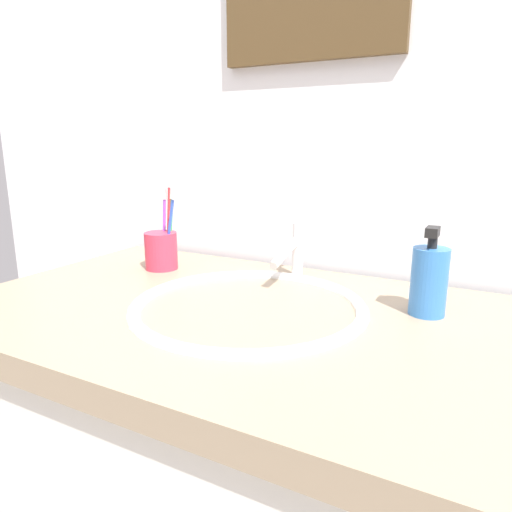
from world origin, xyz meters
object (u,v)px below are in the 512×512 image
(toothbrush_green, at_px, (171,221))
(toothbrush_purple, at_px, (164,222))
(toothbrush_cup, at_px, (161,251))
(soap_dispenser, at_px, (429,280))
(toothbrush_blue, at_px, (170,224))
(faucet, at_px, (294,250))
(toothbrush_red, at_px, (169,216))

(toothbrush_green, xyz_separation_m, toothbrush_purple, (-0.02, -0.00, -0.01))
(toothbrush_cup, relative_size, toothbrush_purple, 0.49)
(toothbrush_green, distance_m, toothbrush_purple, 0.02)
(toothbrush_green, relative_size, soap_dispenser, 1.20)
(toothbrush_blue, relative_size, toothbrush_green, 1.00)
(faucet, bearing_deg, soap_dispenser, -16.53)
(toothbrush_green, bearing_deg, toothbrush_red, -145.86)
(toothbrush_red, bearing_deg, toothbrush_cup, -101.34)
(toothbrush_blue, distance_m, toothbrush_purple, 0.06)
(faucet, distance_m, toothbrush_purple, 0.33)
(toothbrush_blue, height_order, toothbrush_purple, toothbrush_blue)
(toothbrush_blue, bearing_deg, toothbrush_green, 125.38)
(faucet, height_order, toothbrush_blue, toothbrush_blue)
(toothbrush_blue, bearing_deg, soap_dispenser, -1.57)
(toothbrush_purple, bearing_deg, toothbrush_cup, -71.22)
(toothbrush_purple, bearing_deg, faucet, 6.59)
(toothbrush_cup, distance_m, toothbrush_green, 0.08)
(faucet, relative_size, toothbrush_purple, 0.91)
(toothbrush_red, bearing_deg, toothbrush_blue, -48.70)
(toothbrush_red, height_order, toothbrush_purple, toothbrush_red)
(toothbrush_cup, xyz_separation_m, toothbrush_red, (0.01, 0.03, 0.08))
(toothbrush_purple, bearing_deg, toothbrush_green, 5.54)
(toothbrush_cup, height_order, toothbrush_purple, toothbrush_purple)
(toothbrush_cup, height_order, toothbrush_blue, toothbrush_blue)
(faucet, xyz_separation_m, toothbrush_green, (-0.30, -0.04, 0.05))
(toothbrush_cup, xyz_separation_m, soap_dispenser, (0.60, -0.02, 0.02))
(toothbrush_cup, xyz_separation_m, toothbrush_blue, (0.03, -0.01, 0.07))
(faucet, distance_m, toothbrush_red, 0.31)
(toothbrush_red, bearing_deg, toothbrush_green, 34.14)
(faucet, xyz_separation_m, toothbrush_red, (-0.31, -0.04, 0.06))
(toothbrush_green, bearing_deg, soap_dispenser, -4.92)
(faucet, xyz_separation_m, toothbrush_cup, (-0.31, -0.07, -0.02))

